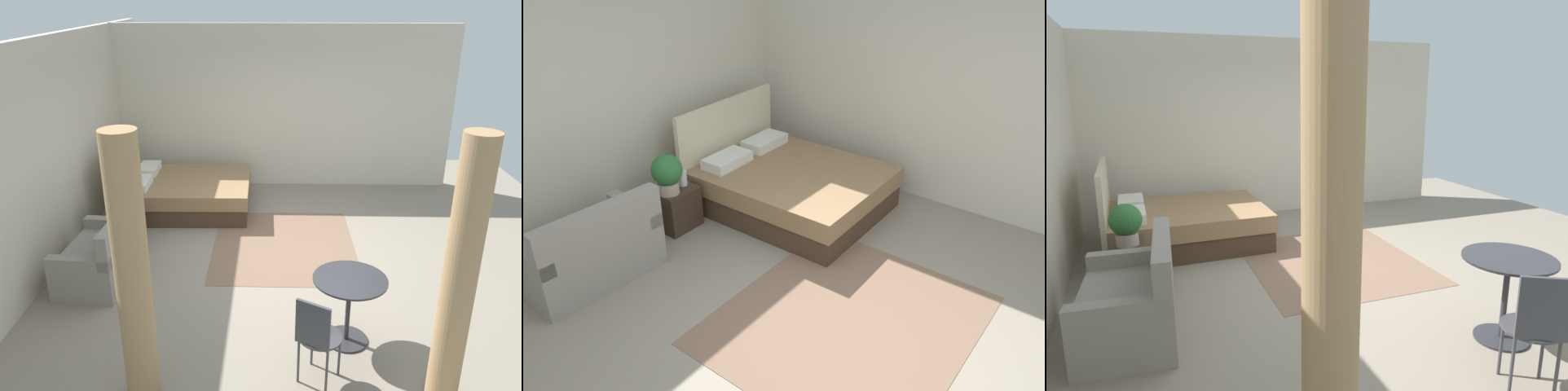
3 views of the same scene
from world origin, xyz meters
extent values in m
cube|color=gray|center=(0.00, 0.00, -0.01)|extent=(8.74, 9.06, 0.02)
cube|color=beige|center=(0.00, 3.03, 1.44)|extent=(8.74, 0.12, 2.89)
cube|color=beige|center=(2.87, 0.00, 1.44)|extent=(0.12, 6.06, 2.89)
cube|color=#7F604C|center=(0.29, 0.00, 0.00)|extent=(2.27, 1.99, 0.01)
cube|color=#473323|center=(1.61, 1.57, 0.14)|extent=(1.65, 2.01, 0.28)
cube|color=#93704C|center=(1.61, 1.57, 0.39)|extent=(1.69, 2.05, 0.23)
cube|color=beige|center=(1.59, 2.59, 0.58)|extent=(1.68, 0.09, 1.15)
cube|color=white|center=(1.24, 2.27, 0.57)|extent=(0.59, 0.33, 0.12)
cube|color=white|center=(1.96, 2.28, 0.57)|extent=(0.59, 0.33, 0.12)
cube|color=gray|center=(-0.67, 2.33, 0.22)|extent=(1.29, 0.83, 0.44)
cube|color=gray|center=(-0.69, 2.02, 0.65)|extent=(1.25, 0.22, 0.43)
cube|color=gray|center=(-0.12, 2.29, 0.51)|extent=(0.19, 0.76, 0.14)
cube|color=gray|center=(-1.22, 2.36, 0.51)|extent=(0.19, 0.76, 0.14)
cube|color=#38281E|center=(0.47, 2.34, 0.24)|extent=(0.44, 0.35, 0.48)
cylinder|color=tan|center=(0.37, 2.32, 0.54)|extent=(0.23, 0.23, 0.13)
sphere|color=#2D6B33|center=(0.37, 2.32, 0.75)|extent=(0.33, 0.33, 0.33)
cylinder|color=silver|center=(0.59, 2.34, 0.57)|extent=(0.09, 0.09, 0.18)
camera|label=1|loc=(-6.26, 0.15, 3.38)|focal=35.22mm
camera|label=2|loc=(-2.85, -1.71, 3.12)|focal=36.16mm
camera|label=3|loc=(-4.50, 2.15, 2.07)|focal=31.14mm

